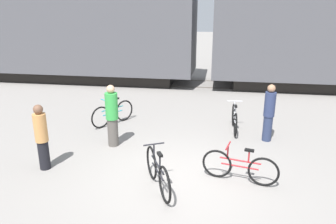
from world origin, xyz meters
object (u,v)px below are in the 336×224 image
at_px(bicycle_maroon, 240,167).
at_px(person_in_tan, 42,137).
at_px(freight_train, 204,24).
at_px(person_in_green, 112,116).
at_px(person_in_navy, 269,113).
at_px(bicycle_silver, 234,119).
at_px(bicycle_black, 158,172).
at_px(bicycle_teal, 113,113).

height_order(bicycle_maroon, person_in_tan, person_in_tan).
height_order(freight_train, person_in_green, freight_train).
distance_m(freight_train, person_in_navy, 7.35).
distance_m(bicycle_silver, bicycle_black, 4.10).
bearing_deg(person_in_tan, bicycle_silver, -98.16).
distance_m(freight_train, bicycle_teal, 7.08).
xyz_separation_m(bicycle_silver, bicycle_black, (-1.73, -3.72, 0.02)).
height_order(freight_train, bicycle_teal, freight_train).
relative_size(bicycle_teal, person_in_green, 0.81).
xyz_separation_m(freight_train, bicycle_maroon, (1.34, -9.19, -2.50)).
bearing_deg(person_in_tan, bicycle_maroon, -132.12).
xyz_separation_m(bicycle_maroon, person_in_tan, (-4.59, -0.12, 0.46)).
height_order(bicycle_teal, person_in_navy, person_in_navy).
relative_size(person_in_tan, person_in_green, 0.93).
bearing_deg(bicycle_black, person_in_green, 129.06).
bearing_deg(bicycle_silver, bicycle_black, -114.90).
bearing_deg(bicycle_black, freight_train, 87.69).
xyz_separation_m(freight_train, person_in_green, (-2.04, -7.74, -1.99)).
distance_m(bicycle_silver, person_in_tan, 5.64).
xyz_separation_m(bicycle_black, bicycle_maroon, (1.74, 0.58, -0.04)).
distance_m(freight_train, bicycle_black, 10.08).
relative_size(bicycle_silver, person_in_green, 0.97).
distance_m(bicycle_black, person_in_navy, 4.07).
xyz_separation_m(bicycle_teal, bicycle_black, (2.19, -3.66, 0.02)).
distance_m(freight_train, bicycle_maroon, 9.62).
bearing_deg(bicycle_maroon, person_in_tan, -178.55).
bearing_deg(person_in_tan, freight_train, -62.81).
bearing_deg(person_in_green, bicycle_black, -44.15).
bearing_deg(freight_train, bicycle_black, -92.31).
relative_size(bicycle_black, person_in_navy, 0.95).
bearing_deg(bicycle_maroon, bicycle_silver, 90.15).
bearing_deg(person_in_navy, bicycle_teal, -39.93).
xyz_separation_m(bicycle_maroon, person_in_navy, (0.90, 2.48, 0.49)).
distance_m(bicycle_teal, person_in_navy, 4.88).
relative_size(bicycle_teal, person_in_navy, 0.85).
height_order(bicycle_black, person_in_tan, person_in_tan).
height_order(freight_train, person_in_tan, freight_train).
relative_size(bicycle_teal, person_in_tan, 0.88).
xyz_separation_m(bicycle_black, person_in_navy, (2.64, 3.06, 0.45)).
bearing_deg(person_in_green, person_in_navy, 20.30).
distance_m(bicycle_teal, bicycle_maroon, 4.99).
height_order(bicycle_black, person_in_green, person_in_green).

